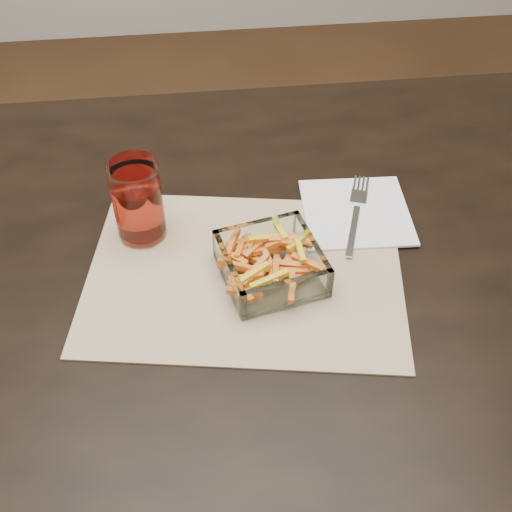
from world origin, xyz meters
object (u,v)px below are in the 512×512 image
object	(u,v)px
dining_table	(248,286)
fork	(356,211)
glass_bowl	(271,266)
tumbler	(138,203)

from	to	relation	value
dining_table	fork	size ratio (longest dim) A/B	8.55
fork	glass_bowl	bearing A→B (deg)	-123.20
tumbler	fork	bearing A→B (deg)	0.86
dining_table	glass_bowl	bearing A→B (deg)	-67.44
dining_table	tumbler	distance (m)	0.22
glass_bowl	fork	bearing A→B (deg)	37.68
glass_bowl	fork	world-z (taller)	glass_bowl
tumbler	fork	xyz separation A→B (m)	(0.33, 0.01, -0.05)
dining_table	glass_bowl	size ratio (longest dim) A/B	10.15
glass_bowl	tumbler	distance (m)	0.22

